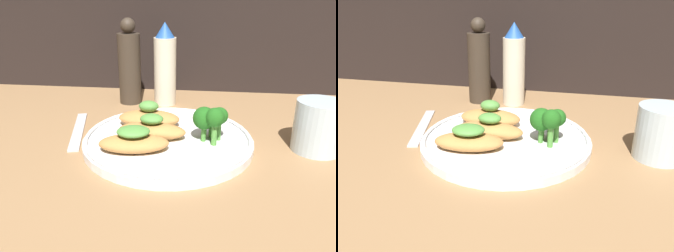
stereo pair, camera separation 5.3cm
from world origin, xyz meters
TOP-DOWN VIEW (x-y plane):
  - ground_plane at (0.00, 0.00)cm, footprint 180.00×180.00cm
  - plate at (0.00, 0.00)cm, footprint 27.80×27.80cm
  - grilled_meat_front at (-4.49, -5.55)cm, footprint 11.19×6.53cm
  - grilled_meat_middle at (-2.58, -0.57)cm, footprint 11.31×5.11cm
  - grilled_meat_back at (-3.99, 4.72)cm, footprint 11.02×6.03cm
  - broccoli_bunch at (6.69, -0.22)cm, footprint 5.58×6.23cm
  - sauce_bottle at (-3.32, 21.91)cm, footprint 4.87×4.87cm
  - pepper_grinder at (-11.30, 21.91)cm, footprint 5.01×5.01cm
  - drinking_glass at (23.73, 1.00)cm, footprint 7.58×7.58cm
  - fork at (-17.06, 3.89)cm, footprint 6.40×17.28cm

SIDE VIEW (x-z plane):
  - ground_plane at x=0.00cm, z-range -1.00..0.00cm
  - fork at x=-17.06cm, z-range 0.00..0.60cm
  - plate at x=0.00cm, z-range -0.01..1.99cm
  - grilled_meat_middle at x=-2.58cm, z-range 0.86..5.00cm
  - grilled_meat_front at x=-4.49cm, z-range 1.03..4.90cm
  - grilled_meat_back at x=-3.99cm, z-range 0.67..5.29cm
  - drinking_glass at x=23.73cm, z-range 0.00..8.22cm
  - broccoli_bunch at x=6.69cm, z-range 2.12..8.21cm
  - pepper_grinder at x=-11.30cm, z-range -0.86..17.88cm
  - sauce_bottle at x=-3.32cm, z-range -0.39..17.58cm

